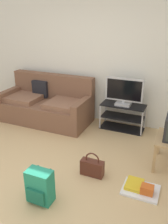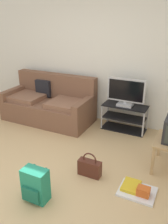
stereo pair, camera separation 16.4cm
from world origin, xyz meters
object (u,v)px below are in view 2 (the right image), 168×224
Objects in this scene: backpack at (35,185)px; handbag at (90,167)px; couch at (49,104)px; floor_tray at (137,190)px; tv_stand at (124,117)px; flat_tv at (126,93)px.

handbag is (0.40, 0.73, -0.08)m from backpack.
couch reaches higher than backpack.
backpack is at bearing -148.95° from floor_tray.
couch is 2.21× the size of tv_stand.
couch is 2.46m from backpack.
couch reaches higher than handbag.
couch reaches higher than floor_tray.
couch is 4.03× the size of floor_tray.
tv_stand is 2.34× the size of handbag.
flat_tv is (1.61, 0.20, 0.43)m from couch.
tv_stand is 1.98× the size of backpack.
couch is at bearing 147.48° from floor_tray.
couch is 1.63m from tv_stand.
couch is 2.15m from handbag.
floor_tray is at bearing -67.49° from tv_stand.
flat_tv is at bearing 84.25° from backpack.
flat_tv is 1.53× the size of floor_tray.
floor_tray is at bearing -32.52° from couch.
couch is at bearing 138.72° from handbag.
couch reaches higher than tv_stand.
tv_stand is at bearing 89.97° from handbag.
couch is 2.63× the size of flat_tv.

